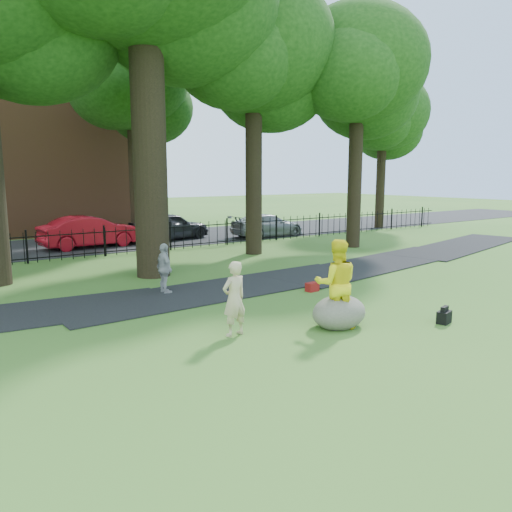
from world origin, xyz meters
TOP-DOWN VIEW (x-y plane):
  - ground at (0.00, 0.00)m, footprint 120.00×120.00m
  - footpath at (1.00, 3.90)m, footprint 36.07×3.85m
  - street at (0.00, 16.00)m, footprint 80.00×7.00m
  - iron_fence at (0.00, 12.00)m, footprint 44.00×0.04m
  - tree_row at (0.52, 8.40)m, footprint 26.82×7.96m
  - woman at (-1.16, 0.12)m, footprint 0.63×0.45m
  - man at (1.02, -0.67)m, footprint 1.22×1.16m
  - pedestrian at (-0.77, 4.42)m, footprint 0.36×0.85m
  - boulder at (1.08, -0.72)m, footprint 1.34×1.01m
  - backpack at (3.26, -1.91)m, footprint 0.43×0.33m
  - red_bag at (2.89, 2.23)m, footprint 0.39×0.27m
  - red_sedan at (0.28, 14.87)m, footprint 4.64×1.91m
  - grey_car at (4.48, 15.25)m, footprint 4.49×2.41m
  - silver_car at (9.52, 13.50)m, footprint 4.31×1.81m

SIDE VIEW (x-z plane):
  - ground at x=0.00m, z-range 0.00..0.00m
  - footpath at x=1.00m, z-range -0.01..0.01m
  - street at x=0.00m, z-range -0.01..0.01m
  - red_bag at x=2.89m, z-range 0.00..0.26m
  - backpack at x=3.26m, z-range 0.00..0.28m
  - boulder at x=1.08m, z-range 0.00..0.77m
  - iron_fence at x=0.00m, z-range 0.00..1.20m
  - silver_car at x=9.52m, z-range 0.00..1.24m
  - grey_car at x=4.48m, z-range 0.00..1.45m
  - pedestrian at x=-0.77m, z-range 0.00..1.46m
  - red_sedan at x=0.28m, z-range 0.00..1.49m
  - woman at x=-1.16m, z-range 0.00..1.60m
  - man at x=1.02m, z-range 0.00..1.98m
  - tree_row at x=0.52m, z-range 1.94..14.36m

